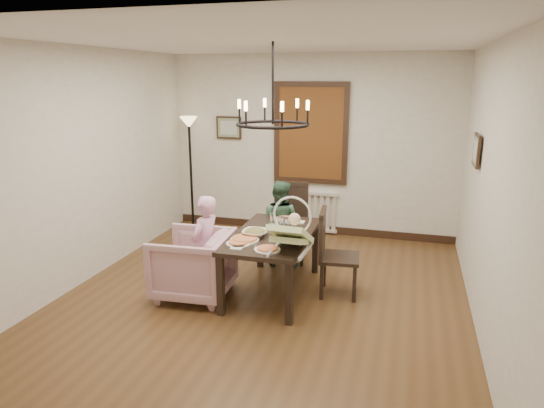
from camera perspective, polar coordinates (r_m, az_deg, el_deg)
The scene contains 17 objects.
room_shell at distance 5.58m, azimuth 0.16°, elevation 3.95°, with size 4.51×5.00×2.81m.
dining_table at distance 5.55m, azimuth 0.09°, elevation -4.33°, with size 0.87×1.53×0.72m.
chair_far at distance 6.55m, azimuth 2.04°, elevation -2.23°, with size 0.47×0.47×1.07m, color black, non-canonical shape.
chair_right at distance 5.59m, azimuth 7.97°, elevation -5.72°, with size 0.44×0.44×1.01m, color black, non-canonical shape.
armchair at distance 5.62m, azimuth -9.30°, elevation -7.03°, with size 0.82×0.84×0.76m, color #CA9AA8.
elderly_woman at distance 5.52m, azimuth -7.82°, elevation -6.10°, with size 0.36×0.24×0.99m, color #E3A0C4.
seated_man at distance 6.40m, azimuth 0.92°, elevation -3.16°, with size 0.47×0.36×0.96m, color #355A40.
baby_bouncer at distance 4.95m, azimuth 2.23°, elevation -3.35°, with size 0.43×0.59×0.39m, color beige, non-canonical shape.
salad_bowl at distance 5.43m, azimuth -1.99°, elevation -3.38°, with size 0.34×0.34×0.08m, color white.
pizza_platter at distance 5.29m, azimuth -3.24°, elevation -4.14°, with size 0.32×0.32×0.04m, color tan.
drinking_glass at distance 5.66m, azimuth 1.10°, elevation -2.22°, with size 0.08×0.08×0.16m, color silver.
window_blinds at distance 7.56m, azimuth 4.56°, elevation 8.28°, with size 1.00×0.03×1.40m, color brown.
radiator at distance 7.82m, azimuth 4.41°, elevation -0.84°, with size 0.92×0.12×0.62m, color silver, non-canonical shape.
picture_back at distance 7.95m, azimuth -5.10°, elevation 8.94°, with size 0.42×0.03×0.36m, color black.
picture_right at distance 5.90m, azimuth 22.92°, elevation 5.84°, with size 0.42×0.03×0.36m, color black.
floor_lamp at distance 7.98m, azimuth -9.50°, elevation 3.38°, with size 0.30×0.30×1.80m, color black, non-canonical shape.
chandelier at distance 5.27m, azimuth 0.09°, elevation 9.35°, with size 0.80×0.80×0.04m, color black.
Camera 1 is at (1.50, -4.91, 2.45)m, focal length 32.00 mm.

